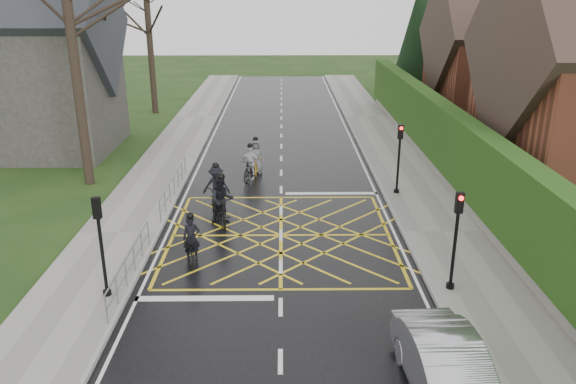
{
  "coord_description": "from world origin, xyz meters",
  "views": [
    {
      "loc": [
        0.07,
        -19.03,
        8.63
      ],
      "look_at": [
        0.28,
        1.15,
        1.3
      ],
      "focal_mm": 35.0,
      "sensor_mm": 36.0,
      "label": 1
    }
  ],
  "objects_px": {
    "cyclist_back": "(222,205)",
    "car": "(448,372)",
    "cyclist_front": "(250,166)",
    "cyclist_lead": "(256,161)",
    "cyclist_rear": "(192,246)",
    "cyclist_mid": "(217,191)"
  },
  "relations": [
    {
      "from": "cyclist_back",
      "to": "cyclist_front",
      "type": "bearing_deg",
      "value": 69.3
    },
    {
      "from": "cyclist_rear",
      "to": "cyclist_back",
      "type": "relative_size",
      "value": 0.87
    },
    {
      "from": "cyclist_front",
      "to": "cyclist_mid",
      "type": "bearing_deg",
      "value": -91.61
    },
    {
      "from": "cyclist_back",
      "to": "cyclist_rear",
      "type": "bearing_deg",
      "value": -114.5
    },
    {
      "from": "cyclist_back",
      "to": "cyclist_mid",
      "type": "distance_m",
      "value": 1.87
    },
    {
      "from": "cyclist_front",
      "to": "cyclist_lead",
      "type": "xyz_separation_m",
      "value": [
        0.22,
        1.0,
        -0.02
      ]
    },
    {
      "from": "cyclist_rear",
      "to": "cyclist_mid",
      "type": "bearing_deg",
      "value": 76.96
    },
    {
      "from": "cyclist_back",
      "to": "car",
      "type": "xyz_separation_m",
      "value": [
        5.97,
        -10.04,
        -0.06
      ]
    },
    {
      "from": "cyclist_rear",
      "to": "cyclist_front",
      "type": "height_order",
      "value": "cyclist_front"
    },
    {
      "from": "cyclist_lead",
      "to": "car",
      "type": "distance_m",
      "value": 17.1
    },
    {
      "from": "cyclist_front",
      "to": "cyclist_rear",
      "type": "bearing_deg",
      "value": -82.43
    },
    {
      "from": "cyclist_rear",
      "to": "cyclist_front",
      "type": "relative_size",
      "value": 1.0
    },
    {
      "from": "cyclist_back",
      "to": "cyclist_mid",
      "type": "bearing_deg",
      "value": 90.9
    },
    {
      "from": "cyclist_rear",
      "to": "car",
      "type": "bearing_deg",
      "value": -55.4
    },
    {
      "from": "cyclist_lead",
      "to": "car",
      "type": "xyz_separation_m",
      "value": [
        4.94,
        -16.37,
        0.07
      ]
    },
    {
      "from": "car",
      "to": "cyclist_lead",
      "type": "bearing_deg",
      "value": 102.39
    },
    {
      "from": "car",
      "to": "cyclist_rear",
      "type": "bearing_deg",
      "value": 129.96
    },
    {
      "from": "cyclist_rear",
      "to": "car",
      "type": "height_order",
      "value": "cyclist_rear"
    },
    {
      "from": "cyclist_front",
      "to": "cyclist_back",
      "type": "bearing_deg",
      "value": -80.99
    },
    {
      "from": "cyclist_mid",
      "to": "car",
      "type": "distance_m",
      "value": 13.46
    },
    {
      "from": "cyclist_mid",
      "to": "cyclist_lead",
      "type": "distance_m",
      "value": 4.74
    },
    {
      "from": "cyclist_mid",
      "to": "cyclist_front",
      "type": "xyz_separation_m",
      "value": [
        1.23,
        3.51,
        -0.04
      ]
    }
  ]
}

